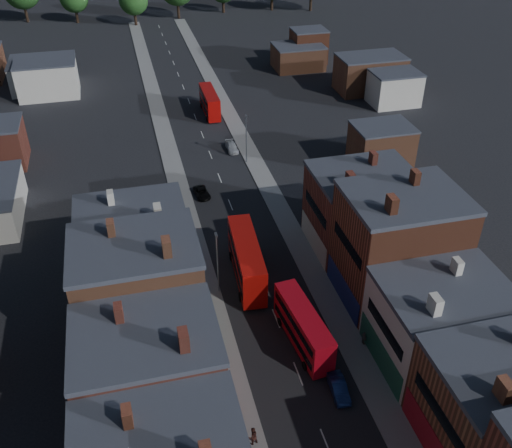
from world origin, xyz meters
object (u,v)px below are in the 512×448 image
bus_1 (303,327)px  ped_3 (364,338)px  bus_0 (247,259)px  car_2 (202,193)px  bus_2 (210,102)px  car_1 (339,388)px  car_3 (232,147)px  ped_1 (253,436)px

bus_1 → ped_3: size_ratio=6.62×
bus_0 → car_2: 20.14m
bus_2 → car_1: bus_2 is taller
car_3 → ped_1: 56.11m
bus_0 → ped_1: size_ratio=6.39×
car_1 → bus_2: bearing=93.9°
car_2 → car_3: size_ratio=0.97×
car_2 → ped_1: 41.97m
bus_0 → car_1: 19.24m
car_2 → car_3: bearing=55.2°
bus_0 → bus_1: bus_0 is taller
car_1 → car_3: car_1 is taller
bus_2 → car_3: (0.77, -16.07, -1.78)m
car_1 → ped_1: (-9.16, -3.38, 0.42)m
bus_1 → bus_2: size_ratio=1.02×
ped_1 → bus_2: bearing=-111.6°
bus_1 → car_1: 7.19m
car_3 → ped_3: 46.81m
car_3 → ped_3: size_ratio=2.62×
car_3 → bus_1: bearing=-93.0°
car_3 → ped_3: bearing=-85.4°
bus_2 → car_1: bearing=-89.8°
bus_2 → car_1: (-0.05, -67.90, -1.73)m
bus_0 → ped_3: bearing=-51.7°
bus_2 → ped_1: bearing=-97.1°
bus_2 → ped_1: (-9.21, -71.29, -1.31)m
bus_1 → ped_3: bus_1 is taller
ped_1 → car_1: bearing=-174.0°
bus_1 → car_2: (-5.16, 31.66, -1.83)m
bus_0 → ped_3: (9.20, -13.41, -1.88)m
bus_1 → car_1: size_ratio=2.65×
car_1 → ped_1: bearing=-155.8°
car_2 → ped_3: bearing=-77.4°
bus_2 → ped_3: bearing=-85.5°
bus_2 → car_3: bus_2 is taller
car_1 → bus_1: bearing=105.1°
bus_0 → bus_2: 49.52m
bus_0 → bus_2: bus_0 is taller
bus_0 → car_2: bearing=99.7°
bus_0 → ped_3: size_ratio=7.70×
car_2 → bus_2: bearing=71.5°
car_1 → ped_3: (4.72, 5.18, 0.26)m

